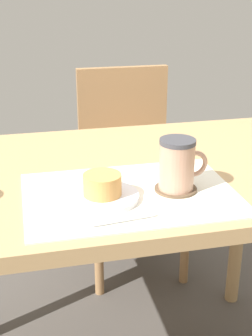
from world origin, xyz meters
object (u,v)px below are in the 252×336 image
(wooden_chair, at_px, (129,160))
(pastry, at_px, (102,185))
(pastry_plate, at_px, (103,197))
(coffee_mug, at_px, (178,164))
(dining_table, at_px, (136,200))

(wooden_chair, distance_m, pastry, 0.96)
(pastry_plate, bearing_deg, wooden_chair, 72.99)
(coffee_mug, bearing_deg, pastry_plate, -176.50)
(dining_table, height_order, wooden_chair, wooden_chair)
(wooden_chair, bearing_deg, pastry, 73.31)
(dining_table, bearing_deg, wooden_chair, 78.06)
(dining_table, distance_m, wooden_chair, 0.74)
(dining_table, relative_size, coffee_mug, 8.94)
(dining_table, relative_size, pastry_plate, 6.54)
(dining_table, xyz_separation_m, pastry, (-0.12, -0.17, 0.13))
(wooden_chair, relative_size, pastry, 9.93)
(dining_table, bearing_deg, pastry_plate, -124.64)
(dining_table, distance_m, pastry, 0.25)
(dining_table, relative_size, wooden_chair, 1.26)
(dining_table, distance_m, pastry_plate, 0.23)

